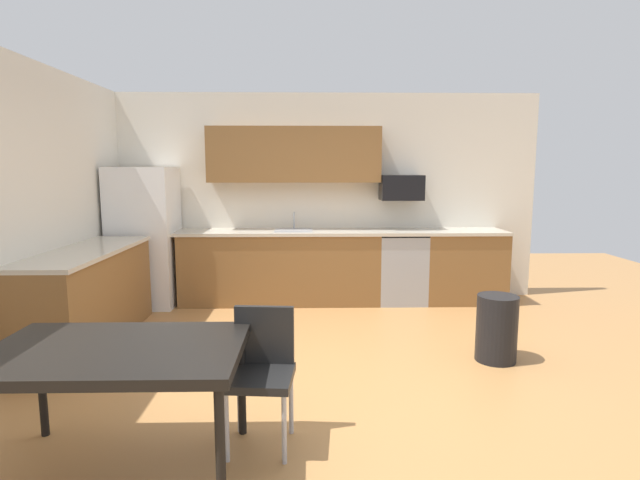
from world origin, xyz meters
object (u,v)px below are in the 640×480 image
(microwave, at_px, (401,188))
(trash_bin, at_px, (497,328))
(refrigerator, at_px, (145,237))
(oven_range, at_px, (401,267))
(dining_table, at_px, (116,357))
(chair_near_table, at_px, (262,365))

(microwave, height_order, trash_bin, microwave)
(refrigerator, height_order, microwave, refrigerator)
(oven_range, xyz_separation_m, microwave, (-0.00, 0.10, 1.03))
(dining_table, bearing_deg, chair_near_table, 20.77)
(refrigerator, height_order, trash_bin, refrigerator)
(microwave, bearing_deg, dining_table, -121.16)
(microwave, bearing_deg, chair_near_table, -113.29)
(microwave, xyz_separation_m, dining_table, (-2.27, -3.75, -0.81))
(dining_table, bearing_deg, refrigerator, 105.53)
(refrigerator, height_order, oven_range, refrigerator)
(refrigerator, distance_m, oven_range, 3.29)
(microwave, xyz_separation_m, chair_near_table, (-1.49, -3.45, -0.98))
(refrigerator, height_order, chair_near_table, refrigerator)
(refrigerator, xyz_separation_m, microwave, (3.26, 0.18, 0.61))
(refrigerator, xyz_separation_m, trash_bin, (3.75, -1.97, -0.57))
(chair_near_table, bearing_deg, refrigerator, 118.43)
(oven_range, height_order, chair_near_table, oven_range)
(microwave, height_order, dining_table, microwave)
(trash_bin, bearing_deg, refrigerator, 152.33)
(dining_table, height_order, trash_bin, dining_table)
(oven_range, xyz_separation_m, dining_table, (-2.27, -3.65, 0.22))
(dining_table, bearing_deg, oven_range, 58.15)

